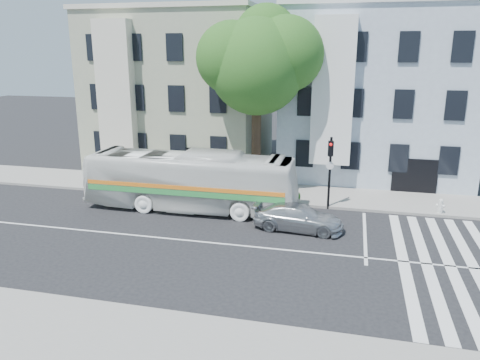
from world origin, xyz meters
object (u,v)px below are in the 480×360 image
(sedan, at_px, (298,217))
(fire_hydrant, at_px, (440,206))
(traffic_signal, at_px, (330,164))
(bus, at_px, (190,181))

(sedan, height_order, fire_hydrant, sedan)
(sedan, relative_size, fire_hydrant, 5.52)
(sedan, height_order, traffic_signal, traffic_signal)
(sedan, bearing_deg, bus, 78.92)
(fire_hydrant, bearing_deg, sedan, -151.95)
(sedan, xyz_separation_m, traffic_signal, (1.23, 3.38, 1.95))
(traffic_signal, relative_size, fire_hydrant, 5.09)
(bus, relative_size, traffic_signal, 2.88)
(bus, distance_m, sedan, 6.37)
(bus, relative_size, fire_hydrant, 14.67)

